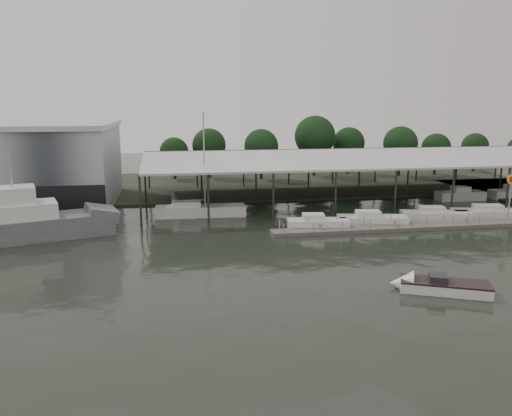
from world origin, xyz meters
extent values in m
plane|color=black|center=(0.00, 0.00, 0.00)|extent=(200.00, 200.00, 0.00)
cube|color=#3B4232|center=(0.00, 42.00, 0.10)|extent=(140.00, 30.00, 0.30)
cube|color=#A0A6AB|center=(-28.00, 30.00, 5.00)|extent=(24.00, 20.00, 10.00)
cube|color=silver|center=(-28.00, 30.00, 10.20)|extent=(24.50, 20.50, 0.60)
cube|color=#2C2E30|center=(17.00, 28.00, 6.76)|extent=(58.00, 0.40, 0.30)
cylinder|color=#2C2E30|center=(-12.00, 16.50, 2.75)|extent=(0.24, 0.24, 5.50)
cylinder|color=#2C2E30|center=(-12.00, 39.50, 2.75)|extent=(0.24, 0.24, 5.50)
cylinder|color=#2C2E30|center=(46.00, 39.50, 2.75)|extent=(0.24, 0.24, 5.50)
cube|color=#5E5A53|center=(15.00, 10.00, 0.20)|extent=(28.00, 2.00, 0.40)
cylinder|color=#979A9C|center=(2.00, 9.10, 0.80)|extent=(0.10, 0.10, 1.20)
cylinder|color=#979A9C|center=(28.00, 10.90, 0.80)|extent=(0.10, 0.10, 1.20)
cube|color=#979A9C|center=(14.00, 10.00, 0.70)|extent=(0.30, 0.30, 0.70)
cylinder|color=#979A9C|center=(27.00, 10.00, 2.50)|extent=(0.16, 0.16, 5.00)
cylinder|color=yellow|center=(27.00, 10.00, 5.00)|extent=(1.10, 0.12, 1.10)
cylinder|color=red|center=(27.00, 9.93, 5.00)|extent=(0.70, 0.05, 0.70)
cube|color=slate|center=(-22.51, 12.63, 0.90)|extent=(16.49, 9.00, 2.40)
cube|color=slate|center=(-15.84, 14.73, 1.90)|extent=(4.19, 4.98, 1.77)
cube|color=silver|center=(-23.42, 12.34, 2.69)|extent=(8.23, 5.75, 1.80)
cube|color=silver|center=(-23.42, 12.34, 4.39)|extent=(4.58, 4.15, 1.61)
cylinder|color=#979A9C|center=(-23.42, 12.34, 6.79)|extent=(0.18, 0.18, 3.50)
cube|color=silver|center=(-5.40, 20.06, 0.50)|extent=(10.48, 3.03, 1.40)
cube|color=silver|center=(-7.05, 20.13, 1.40)|extent=(3.39, 1.93, 0.80)
cylinder|color=#979A9C|center=(-4.88, 20.04, 6.46)|extent=(0.16, 0.16, 11.14)
cylinder|color=#979A9C|center=(-6.74, 20.12, 1.90)|extent=(3.50, 0.27, 0.12)
cube|color=silver|center=(9.82, -7.04, 0.35)|extent=(6.25, 4.27, 0.90)
cone|color=silver|center=(7.15, -5.84, 0.35)|extent=(2.28, 2.48, 2.00)
cube|color=black|center=(9.82, -7.04, 0.75)|extent=(6.28, 4.33, 0.12)
cube|color=#2C2E30|center=(9.38, -6.85, 1.00)|extent=(1.67, 1.77, 0.50)
cube|color=silver|center=(6.27, 11.71, 0.50)|extent=(6.61, 3.14, 1.10)
cube|color=silver|center=(5.77, 11.71, 1.30)|extent=(2.44, 1.93, 0.70)
cube|color=silver|center=(12.47, 12.24, 0.50)|extent=(7.66, 3.55, 1.10)
cube|color=silver|center=(11.97, 12.24, 1.30)|extent=(2.84, 2.06, 0.70)
cube|color=silver|center=(20.38, 13.21, 0.50)|extent=(7.83, 3.69, 1.10)
cube|color=silver|center=(19.88, 13.21, 1.30)|extent=(2.91, 2.11, 0.70)
cube|color=silver|center=(27.15, 13.09, 0.50)|extent=(9.03, 3.94, 1.10)
cube|color=silver|center=(26.65, 13.09, 1.30)|extent=(3.33, 2.20, 0.70)
cylinder|color=black|center=(-8.06, 48.81, 1.75)|extent=(0.50, 0.50, 3.49)
sphere|color=#183616|center=(-8.06, 48.81, 4.89)|extent=(4.89, 4.89, 4.89)
cylinder|color=black|center=(-2.05, 49.67, 2.08)|extent=(0.50, 0.50, 4.17)
sphere|color=#183616|center=(-2.05, 49.67, 5.83)|extent=(5.83, 5.83, 5.83)
cylinder|color=black|center=(6.53, 46.43, 2.08)|extent=(0.50, 0.50, 4.16)
sphere|color=#183616|center=(6.53, 46.43, 5.82)|extent=(5.82, 5.82, 5.82)
cylinder|color=black|center=(16.68, 48.96, 2.58)|extent=(0.50, 0.50, 5.17)
sphere|color=#183616|center=(16.68, 48.96, 7.23)|extent=(7.23, 7.23, 7.23)
cylinder|color=black|center=(23.59, 50.56, 2.08)|extent=(0.50, 0.50, 4.15)
sphere|color=#183616|center=(23.59, 50.56, 5.81)|extent=(5.81, 5.81, 5.81)
cylinder|color=black|center=(31.43, 45.85, 2.15)|extent=(0.50, 0.50, 4.30)
sphere|color=#183616|center=(31.43, 45.85, 6.02)|extent=(6.02, 6.02, 6.02)
cylinder|color=black|center=(38.49, 46.17, 1.83)|extent=(0.50, 0.50, 3.66)
sphere|color=#183616|center=(38.49, 46.17, 5.13)|extent=(5.13, 5.13, 5.13)
cylinder|color=black|center=(48.43, 49.66, 1.78)|extent=(0.50, 0.50, 3.55)
sphere|color=#183616|center=(48.43, 49.66, 4.97)|extent=(4.97, 4.97, 4.97)
camera|label=1|loc=(-8.60, -37.05, 12.80)|focal=35.00mm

